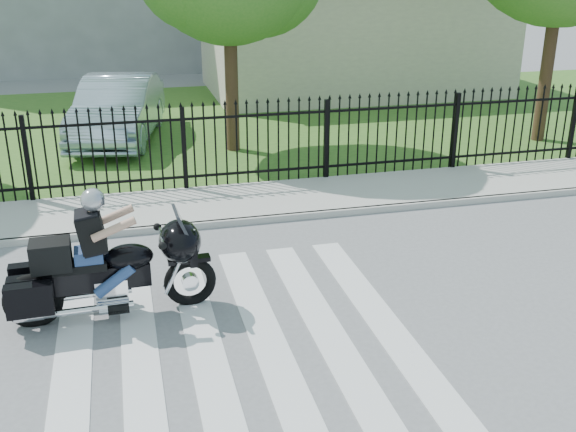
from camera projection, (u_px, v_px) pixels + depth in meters
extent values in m
plane|color=slate|center=(237.00, 345.00, 8.51)|extent=(120.00, 120.00, 0.00)
cube|color=#ADAAA3|center=(192.00, 207.00, 13.01)|extent=(40.00, 2.00, 0.12)
cube|color=#ADAAA3|center=(198.00, 225.00, 12.11)|extent=(40.00, 0.12, 0.12)
cube|color=#346021|center=(165.00, 126.00, 19.36)|extent=(40.00, 12.00, 0.02)
cube|color=black|center=(186.00, 177.00, 13.81)|extent=(26.00, 0.04, 0.05)
cube|color=black|center=(182.00, 119.00, 13.37)|extent=(26.00, 0.04, 0.05)
cylinder|color=#382316|center=(231.00, 67.00, 16.24)|extent=(0.32, 0.32, 4.16)
cylinder|color=#382316|center=(550.00, 48.00, 17.03)|extent=(0.32, 0.32, 4.80)
cube|color=beige|center=(352.00, 41.00, 23.93)|extent=(10.00, 6.00, 3.50)
torus|color=black|center=(190.00, 282.00, 9.38)|extent=(0.74, 0.16, 0.73)
torus|color=black|center=(33.00, 301.00, 8.85)|extent=(0.78, 0.18, 0.78)
cube|color=black|center=(98.00, 277.00, 8.98)|extent=(1.39, 0.30, 0.32)
ellipsoid|color=black|center=(129.00, 257.00, 9.00)|extent=(0.67, 0.45, 0.35)
cube|color=black|center=(80.00, 265.00, 8.86)|extent=(0.70, 0.36, 0.11)
cube|color=silver|center=(112.00, 288.00, 9.09)|extent=(0.43, 0.33, 0.32)
ellipsoid|color=black|center=(180.00, 241.00, 9.13)|extent=(0.60, 0.78, 0.57)
cube|color=black|center=(51.00, 255.00, 8.70)|extent=(0.52, 0.42, 0.38)
cube|color=navy|center=(89.00, 255.00, 8.84)|extent=(0.37, 0.33, 0.19)
sphere|color=#ACAEB4|center=(93.00, 200.00, 8.60)|extent=(0.31, 0.31, 0.31)
imported|color=#A1B8CB|center=(118.00, 109.00, 17.55)|extent=(2.73, 5.26, 1.65)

